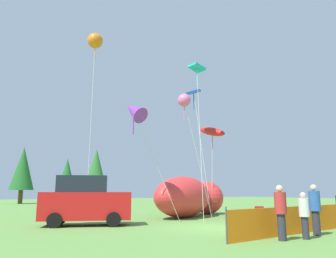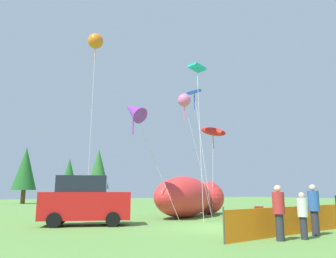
% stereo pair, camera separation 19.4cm
% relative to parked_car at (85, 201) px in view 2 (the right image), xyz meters
% --- Properties ---
extents(ground_plane, '(120.00, 120.00, 0.00)m').
position_rel_parked_car_xyz_m(ground_plane, '(5.02, -3.76, -1.15)').
color(ground_plane, '#609342').
extents(parked_car, '(4.54, 2.99, 2.36)m').
position_rel_parked_car_xyz_m(parked_car, '(0.00, 0.00, 0.00)').
color(parked_car, red).
rests_on(parked_car, ground).
extents(folding_chair, '(0.65, 0.65, 0.90)m').
position_rel_parked_car_xyz_m(folding_chair, '(7.67, -3.81, -0.60)').
color(folding_chair, maroon).
rests_on(folding_chair, ground).
extents(inflatable_cat, '(7.47, 5.53, 2.54)m').
position_rel_parked_car_xyz_m(inflatable_cat, '(7.42, 2.21, 0.02)').
color(inflatable_cat, red).
rests_on(inflatable_cat, ground).
extents(safety_fence, '(9.17, 1.45, 1.14)m').
position_rel_parked_car_xyz_m(safety_fence, '(6.95, -6.99, -0.63)').
color(safety_fence, orange).
rests_on(safety_fence, ground).
extents(spectator_in_green_shirt, '(0.40, 0.40, 1.84)m').
position_rel_parked_car_xyz_m(spectator_in_green_shirt, '(4.46, -8.04, -0.15)').
color(spectator_in_green_shirt, '#2D2D38').
rests_on(spectator_in_green_shirt, ground).
extents(spectator_in_yellow_shirt, '(0.35, 0.35, 1.59)m').
position_rel_parked_car_xyz_m(spectator_in_yellow_shirt, '(5.44, -8.19, -0.28)').
color(spectator_in_yellow_shirt, '#2D2D38').
rests_on(spectator_in_yellow_shirt, ground).
extents(spectator_in_grey_shirt, '(0.41, 0.41, 1.88)m').
position_rel_parked_car_xyz_m(spectator_in_grey_shirt, '(6.64, -7.73, -0.12)').
color(spectator_in_grey_shirt, '#2D2D38').
rests_on(spectator_in_grey_shirt, ground).
extents(kite_blue_box, '(1.26, 2.31, 8.90)m').
position_rel_parked_car_xyz_m(kite_blue_box, '(8.20, 2.66, 7.30)').
color(kite_blue_box, silver).
rests_on(kite_blue_box, ground).
extents(kite_pink_octopus, '(2.34, 0.81, 7.52)m').
position_rel_parked_car_xyz_m(kite_pink_octopus, '(5.91, 0.33, 5.93)').
color(kite_pink_octopus, silver).
rests_on(kite_pink_octopus, ground).
extents(kite_teal_diamond, '(1.99, 3.08, 9.99)m').
position_rel_parked_car_xyz_m(kite_teal_diamond, '(7.37, 1.03, 8.39)').
color(kite_teal_diamond, silver).
rests_on(kite_teal_diamond, ground).
extents(kite_purple_delta, '(3.53, 1.81, 6.59)m').
position_rel_parked_car_xyz_m(kite_purple_delta, '(2.24, -0.45, 4.69)').
color(kite_purple_delta, silver).
rests_on(kite_purple_delta, ground).
extents(kite_orange_flower, '(1.01, 1.62, 11.94)m').
position_rel_parked_car_xyz_m(kite_orange_flower, '(1.22, 3.90, 10.25)').
color(kite_orange_flower, silver).
rests_on(kite_orange_flower, ground).
extents(kite_red_lizard, '(1.53, 2.56, 6.69)m').
position_rel_parked_car_xyz_m(kite_red_lizard, '(10.26, 3.35, 4.85)').
color(kite_red_lizard, silver).
rests_on(kite_red_lizard, ground).
extents(horizon_tree_east, '(3.11, 3.11, 7.43)m').
position_rel_parked_car_xyz_m(horizon_tree_east, '(0.02, 31.34, 3.41)').
color(horizon_tree_east, brown).
rests_on(horizon_tree_east, ground).
extents(horizon_tree_west, '(2.38, 2.38, 5.68)m').
position_rel_parked_car_xyz_m(horizon_tree_west, '(4.67, 26.09, 2.34)').
color(horizon_tree_west, brown).
rests_on(horizon_tree_west, ground).
extents(horizon_tree_mid, '(3.54, 3.54, 8.44)m').
position_rel_parked_car_xyz_m(horizon_tree_mid, '(11.43, 36.20, 4.03)').
color(horizon_tree_mid, brown).
rests_on(horizon_tree_mid, ground).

